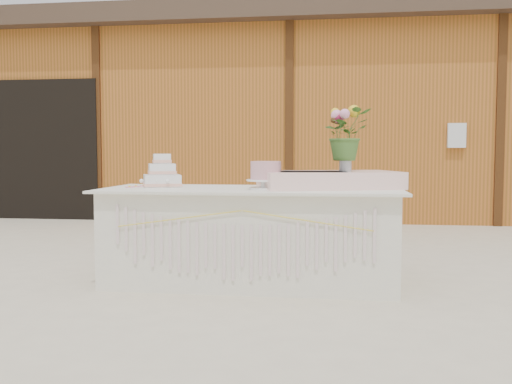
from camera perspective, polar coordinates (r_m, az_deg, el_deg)
ground at (r=4.70m, az=-0.50°, el=-9.05°), size 80.00×80.00×0.00m
barn at (r=10.56m, az=4.13°, el=7.33°), size 12.60×4.60×3.30m
cake_table at (r=4.62m, az=-0.51°, el=-4.38°), size 2.40×1.00×0.77m
wedding_cake at (r=4.87m, az=-9.38°, el=1.64°), size 0.40×0.40×0.28m
pink_cake_stand at (r=4.46m, az=0.99°, el=1.85°), size 0.31×0.31×0.22m
satin_runner at (r=4.64m, az=7.28°, el=1.22°), size 1.22×0.92×0.14m
flower_vase at (r=4.64m, az=8.93°, el=2.89°), size 0.10×0.10×0.14m
bouquet at (r=4.64m, az=8.97°, el=6.32°), size 0.50×0.49×0.42m
loose_flowers at (r=4.88m, az=-11.58°, el=0.60°), size 0.22×0.35×0.02m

